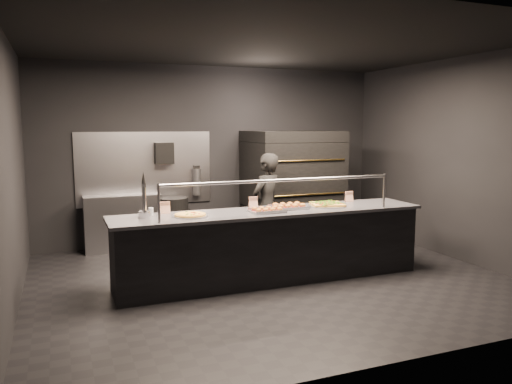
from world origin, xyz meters
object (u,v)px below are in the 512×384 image
Objects in this scene: slider_tray_a at (267,210)px; prep_shelf at (123,223)px; towel_dispenser at (164,153)px; round_pizza at (190,215)px; pizza_oven at (292,186)px; slider_tray_b at (289,206)px; beer_tap at (144,205)px; square_pizza at (327,204)px; trash_bin at (173,223)px; fire_extinguisher at (197,181)px; service_counter at (272,245)px; worker at (266,206)px.

prep_shelf is at bearing 121.96° from slider_tray_a.
round_pizza is (-0.17, -2.40, -0.61)m from towel_dispenser.
slider_tray_b is at bearing -116.79° from pizza_oven.
square_pizza is (2.45, -0.02, -0.14)m from beer_tap.
round_pizza reaches higher than trash_bin.
beer_tap reaches higher than prep_shelf.
beer_tap is (-2.80, -1.81, 0.11)m from pizza_oven.
fire_extinguisher is (-1.55, 0.50, 0.09)m from pizza_oven.
pizza_oven is 3.60× the size of square_pizza.
square_pizza is (0.85, 0.07, 0.47)m from service_counter.
towel_dispenser is 2.49m from round_pizza.
slider_tray_b is (0.27, 0.06, 0.48)m from service_counter.
service_counter is 2.30m from pizza_oven.
fire_extinguisher is 1.57m from worker.
fire_extinguisher is 0.95× the size of square_pizza.
beer_tap reaches higher than slider_tray_b.
slider_tray_b is 0.97× the size of square_pizza.
worker is (1.95, -1.30, 0.35)m from prep_shelf.
slider_tray_b is at bearing 3.17° from round_pizza.
trash_bin is (0.09, -0.19, -1.13)m from towel_dispenser.
slider_tray_b is (1.87, -2.26, 0.50)m from prep_shelf.
service_counter reaches higher than slider_tray_a.
pizza_oven is at bearing 40.06° from round_pizza.
service_counter is 8.12× the size of fire_extinguisher.
worker reaches higher than square_pizza.
service_counter is at bearing -55.41° from prep_shelf.
fire_extinguisher is 2.63m from beer_tap.
round_pizza is (-2.27, -1.91, -0.03)m from pizza_oven.
beer_tap is 0.55m from round_pizza.
square_pizza is (2.45, -2.25, 0.49)m from prep_shelf.
worker is at bearing -63.29° from fire_extinguisher.
towel_dispenser is at bearing 116.74° from slider_tray_b.
fire_extinguisher is (0.55, 0.01, -0.49)m from towel_dispenser.
trash_bin is at bearing 110.15° from service_counter.
beer_tap is 0.66× the size of trash_bin.
beer_tap is 1.27× the size of round_pizza.
slider_tray_a is at bearing -72.09° from towel_dispenser.
slider_tray_b is at bearing -179.30° from square_pizza.
towel_dispenser is at bearing -178.96° from fire_extinguisher.
service_counter is at bearing -69.37° from towel_dispenser.
pizza_oven is 2.88m from prep_shelf.
beer_tap is at bearing -147.12° from pizza_oven.
trash_bin is at bearing -63.95° from towel_dispenser.
prep_shelf is (-2.80, 0.42, -0.52)m from pizza_oven.
service_counter is 2.57× the size of worker.
towel_dispenser is at bearing -80.33° from worker.
slider_tray_a is 0.52× the size of trash_bin.
service_counter is at bearing -175.25° from square_pizza.
trash_bin is (0.79, 2.11, -0.66)m from beer_tap.
towel_dispenser reaches higher than beer_tap.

